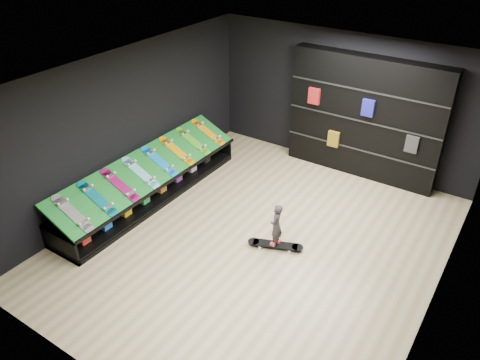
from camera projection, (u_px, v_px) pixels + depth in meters
The scene contains 19 objects.
floor at pixel (257, 240), 8.42m from camera, with size 6.00×7.00×0.01m, color tan.
ceiling at pixel (261, 79), 6.87m from camera, with size 6.00×7.00×0.01m, color white.
wall_back at pixel (343, 101), 10.15m from camera, with size 6.00×0.02×3.00m, color black.
wall_front at pixel (93, 299), 5.15m from camera, with size 6.00×0.02×3.00m, color black.
wall_left at pixel (127, 126), 9.06m from camera, with size 0.02×7.00×3.00m, color black.
wall_right at pixel (450, 229), 6.23m from camera, with size 0.02×7.00×3.00m, color black.
display_rack at pixel (151, 187), 9.50m from camera, with size 0.90×4.50×0.50m, color black, non-canonical shape.
turf_ramp at pixel (150, 168), 9.23m from camera, with size 1.00×4.50×0.04m, color #0F611C.
back_shelving at pixel (365, 118), 9.84m from camera, with size 3.28×0.38×2.63m, color black.
floor_skateboard at pixel (275, 246), 8.21m from camera, with size 0.98×0.22×0.09m, color black, non-canonical shape.
child at pixel (276, 233), 8.06m from camera, with size 0.18×0.13×0.49m, color black.
display_board_0 at pixel (73, 214), 7.86m from camera, with size 0.98×0.22×0.09m, color black, non-canonical shape.
display_board_1 at pixel (98, 199), 8.25m from camera, with size 0.98×0.22×0.09m, color #0C8C99, non-canonical shape.
display_board_2 at pixel (120, 185), 8.63m from camera, with size 0.98×0.22×0.09m, color #E5198C, non-canonical shape.
display_board_3 at pixel (141, 173), 9.02m from camera, with size 0.98×0.22×0.09m, color #0CB2E5, non-canonical shape.
display_board_4 at pixel (160, 161), 9.41m from camera, with size 0.98×0.22×0.09m, color blue, non-canonical shape.
display_board_5 at pixel (177, 151), 9.80m from camera, with size 0.98×0.22×0.09m, color yellow, non-canonical shape.
display_board_6 at pixel (193, 141), 10.18m from camera, with size 0.98×0.22×0.09m, color green, non-canonical shape.
display_board_7 at pixel (208, 132), 10.57m from camera, with size 0.98×0.22×0.09m, color orange, non-canonical shape.
Camera 1 is at (3.41, -5.71, 5.29)m, focal length 35.00 mm.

